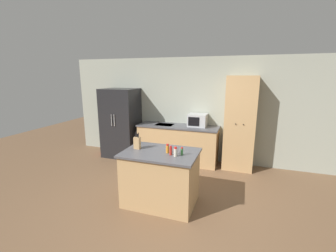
{
  "coord_description": "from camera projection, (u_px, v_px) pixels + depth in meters",
  "views": [
    {
      "loc": [
        1.03,
        -3.24,
        2.17
      ],
      "look_at": [
        -0.56,
        1.4,
        1.05
      ],
      "focal_mm": 24.0,
      "sensor_mm": 36.0,
      "label": 1
    }
  ],
  "objects": [
    {
      "name": "spice_bottle_short_red",
      "position": [
        171.0,
        151.0,
        3.55
      ],
      "size": [
        0.04,
        0.04,
        0.15
      ],
      "color": "#B2281E",
      "rests_on": "kitchen_island"
    },
    {
      "name": "fire_extinguisher",
      "position": [
        103.0,
        147.0,
        6.3
      ],
      "size": [
        0.13,
        0.13,
        0.41
      ],
      "color": "red",
      "rests_on": "ground_plane"
    },
    {
      "name": "knife_block",
      "position": [
        137.0,
        143.0,
        3.85
      ],
      "size": [
        0.1,
        0.08,
        0.31
      ],
      "color": "tan",
      "rests_on": "kitchen_island"
    },
    {
      "name": "spice_bottle_green_herb",
      "position": [
        182.0,
        151.0,
        3.55
      ],
      "size": [
        0.04,
        0.04,
        0.13
      ],
      "color": "#337033",
      "rests_on": "kitchen_island"
    },
    {
      "name": "kitchen_island",
      "position": [
        161.0,
        177.0,
        3.82
      ],
      "size": [
        1.24,
        0.86,
        0.93
      ],
      "color": "tan",
      "rests_on": "ground_plane"
    },
    {
      "name": "back_counter",
      "position": [
        178.0,
        143.0,
        5.69
      ],
      "size": [
        2.02,
        0.65,
        0.94
      ],
      "color": "tan",
      "rests_on": "ground_plane"
    },
    {
      "name": "spice_bottle_amber_oil",
      "position": [
        176.0,
        152.0,
        3.5
      ],
      "size": [
        0.06,
        0.06,
        0.15
      ],
      "color": "beige",
      "rests_on": "kitchen_island"
    },
    {
      "name": "pantry_cabinet",
      "position": [
        240.0,
        124.0,
        5.14
      ],
      "size": [
        0.67,
        0.54,
        2.16
      ],
      "color": "tan",
      "rests_on": "ground_plane"
    },
    {
      "name": "refrigerator",
      "position": [
        121.0,
        123.0,
        6.03
      ],
      "size": [
        0.9,
        0.76,
        1.82
      ],
      "color": "black",
      "rests_on": "ground_plane"
    },
    {
      "name": "wall_back",
      "position": [
        201.0,
        110.0,
        5.66
      ],
      "size": [
        7.2,
        0.06,
        2.6
      ],
      "color": "#9EA393",
      "rests_on": "ground_plane"
    },
    {
      "name": "ground_plane",
      "position": [
        173.0,
        206.0,
        3.8
      ],
      "size": [
        14.0,
        14.0,
        0.0
      ],
      "primitive_type": "plane",
      "color": "brown"
    },
    {
      "name": "spice_bottle_tall_dark",
      "position": [
        168.0,
        149.0,
        3.65
      ],
      "size": [
        0.05,
        0.05,
        0.15
      ],
      "color": "orange",
      "rests_on": "kitchen_island"
    },
    {
      "name": "microwave",
      "position": [
        198.0,
        120.0,
        5.49
      ],
      "size": [
        0.44,
        0.4,
        0.3
      ],
      "color": "#B2B5B7",
      "rests_on": "back_counter"
    }
  ]
}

